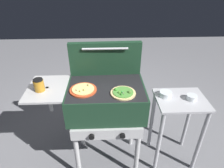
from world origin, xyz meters
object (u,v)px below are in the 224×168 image
Objects in this scene: sauce_jar at (39,85)px; prep_table at (177,118)px; pizza_cheese at (83,90)px; topping_bowl_near at (192,98)px; grill at (105,101)px; pizza_veggie at (123,93)px; topping_bowl_far at (166,94)px.

prep_table is (1.19, 0.04, -0.41)m from sauce_jar.
sauce_jar reaches higher than pizza_cheese.
topping_bowl_near is (1.27, 0.03, -0.18)m from sauce_jar.
sauce_jar is at bearing 176.92° from pizza_cheese.
prep_table is at bearing 0.37° from grill.
sauce_jar is (-0.66, 0.08, 0.04)m from pizza_veggie.
sauce_jar is 1.07m from topping_bowl_far.
pizza_cheese is at bearing -177.15° from topping_bowl_near.
sauce_jar reaches higher than topping_bowl_far.
prep_table is (0.67, 0.00, -0.22)m from grill.
pizza_cheese reaches higher than topping_bowl_near.
topping_bowl_far is at bearing 158.74° from prep_table.
sauce_jar is 1.12× the size of topping_bowl_near.
grill is at bearing 3.87° from sauce_jar.
pizza_cheese is at bearing -176.09° from prep_table.
grill is 1.28× the size of prep_table.
sauce_jar reaches higher than prep_table.
pizza_cheese is 0.73m from topping_bowl_far.
pizza_cheese is 0.29× the size of prep_table.
pizza_cheese is 0.35m from sauce_jar.
pizza_veggie is at bearing -6.66° from sauce_jar.
grill is 9.50× the size of sauce_jar.
pizza_cheese is 2.38× the size of topping_bowl_near.
sauce_jar is (-0.51, -0.03, 0.19)m from grill.
pizza_cheese reaches higher than grill.
pizza_cheese reaches higher than topping_bowl_far.
pizza_cheese is at bearing -162.33° from grill.
topping_bowl_far is (0.40, 0.17, -0.14)m from pizza_veggie.
sauce_jar is at bearing -178.76° from topping_bowl_near.
topping_bowl_far is (-0.21, 0.06, 0.00)m from topping_bowl_near.
pizza_cheese is at bearing -3.08° from sauce_jar.
grill is 0.55m from topping_bowl_far.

